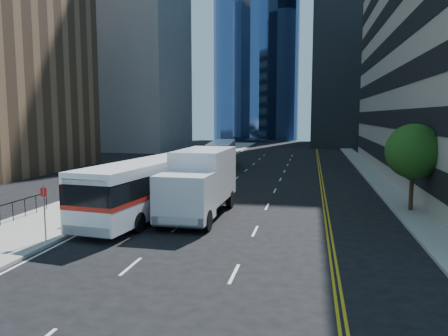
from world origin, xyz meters
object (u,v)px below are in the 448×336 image
object	(u,v)px
street_tree	(413,151)
bus_front	(151,185)
bus_rear	(222,153)
box_truck	(200,182)

from	to	relation	value
street_tree	bus_front	distance (m)	15.39
bus_front	bus_rear	size ratio (longest dim) A/B	1.12
bus_rear	box_truck	bearing A→B (deg)	-88.23
street_tree	box_truck	world-z (taller)	street_tree
bus_front	box_truck	size ratio (longest dim) A/B	1.59
bus_front	box_truck	distance (m)	2.86
street_tree	bus_front	world-z (taller)	street_tree
street_tree	bus_rear	bearing A→B (deg)	127.62
bus_front	bus_rear	distance (m)	23.76
bus_rear	box_truck	distance (m)	23.84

